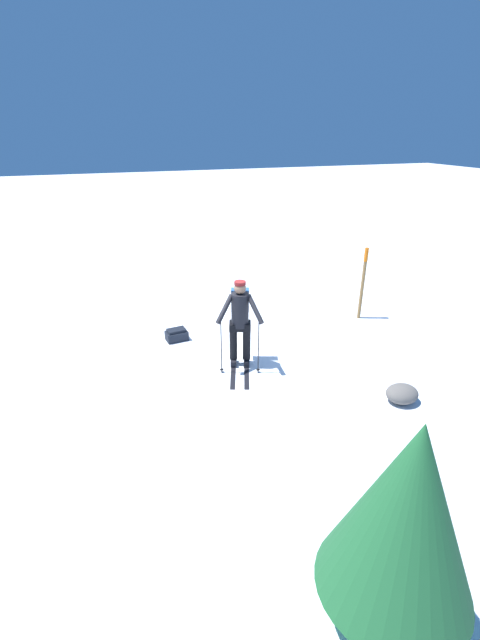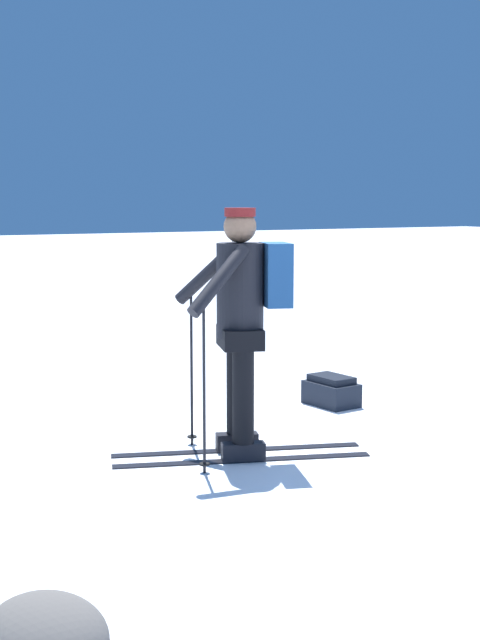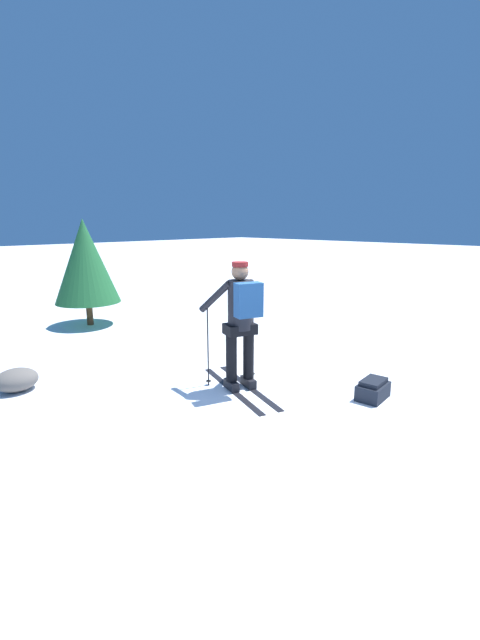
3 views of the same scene
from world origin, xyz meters
name	(u,v)px [view 3 (image 3 of 3)]	position (x,y,z in m)	size (l,w,h in m)	color
ground_plane	(265,397)	(0.00, 0.00, 0.00)	(80.00, 80.00, 0.00)	white
skier	(241,318)	(-0.03, 0.42, 1.01)	(1.02, 1.82, 1.75)	black
dropped_backpack	(373,390)	(0.94, -1.03, 0.12)	(0.49, 0.35, 0.26)	black
rock_boulder	(16,380)	(-2.23, 2.55, 0.16)	(0.56, 0.48, 0.31)	#5B5651
pine_tree	(85,261)	(0.27, 5.45, 1.41)	(1.39, 1.39, 2.32)	#4C331E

